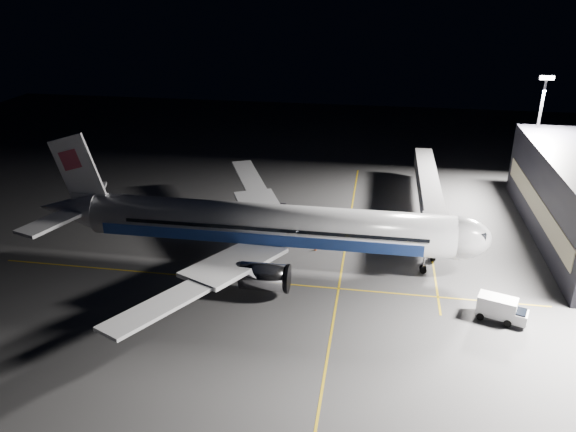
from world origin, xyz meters
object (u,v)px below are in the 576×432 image
(safety_cone_b, at_px, (307,219))
(safety_cone_c, at_px, (298,233))
(floodlight_mast_north, at_px, (538,125))
(service_truck, at_px, (501,309))
(safety_cone_a, at_px, (315,248))
(jet_bridge, at_px, (429,191))
(baggage_tug, at_px, (282,210))
(airliner, at_px, (261,225))

(safety_cone_b, distance_m, safety_cone_c, 5.51)
(floodlight_mast_north, xyz_separation_m, service_truck, (-11.52, -41.77, -10.89))
(floodlight_mast_north, xyz_separation_m, safety_cone_a, (-34.12, -27.99, -12.10))
(jet_bridge, relative_size, safety_cone_c, 65.43)
(jet_bridge, bearing_deg, baggage_tug, -173.41)
(service_truck, bearing_deg, safety_cone_a, 167.38)
(jet_bridge, relative_size, safety_cone_a, 64.36)
(safety_cone_b, bearing_deg, service_truck, -43.48)
(safety_cone_a, distance_m, safety_cone_b, 10.31)
(service_truck, distance_m, baggage_tug, 38.69)
(safety_cone_a, bearing_deg, airliner, -150.11)
(jet_bridge, height_order, service_truck, jet_bridge)
(airliner, relative_size, baggage_tug, 22.81)
(jet_bridge, bearing_deg, floodlight_mast_north, 37.74)
(baggage_tug, height_order, safety_cone_b, baggage_tug)
(floodlight_mast_north, height_order, safety_cone_a, floodlight_mast_north)
(baggage_tug, bearing_deg, safety_cone_c, -60.38)
(jet_bridge, xyz_separation_m, safety_cone_b, (-18.61, -4.06, -4.31))
(jet_bridge, bearing_deg, safety_cone_b, -167.71)
(floodlight_mast_north, relative_size, safety_cone_a, 38.73)
(floodlight_mast_north, height_order, safety_cone_b, floodlight_mast_north)
(floodlight_mast_north, xyz_separation_m, safety_cone_c, (-37.31, -23.45, -12.11))
(safety_cone_b, bearing_deg, floodlight_mast_north, 26.16)
(airliner, height_order, jet_bridge, airliner)
(service_truck, bearing_deg, airliner, -179.55)
(baggage_tug, height_order, safety_cone_c, baggage_tug)
(service_truck, relative_size, baggage_tug, 2.15)
(jet_bridge, distance_m, safety_cone_c, 21.96)
(floodlight_mast_north, bearing_deg, service_truck, -105.42)
(jet_bridge, distance_m, floodlight_mast_north, 24.06)
(jet_bridge, height_order, safety_cone_a, jet_bridge)
(service_truck, bearing_deg, baggage_tug, 158.14)
(airliner, distance_m, jet_bridge, 29.31)
(baggage_tug, relative_size, safety_cone_c, 5.13)
(safety_cone_c, bearing_deg, jet_bridge, 26.25)
(safety_cone_a, bearing_deg, baggage_tug, 120.66)
(service_truck, bearing_deg, jet_bridge, 121.87)
(floodlight_mast_north, xyz_separation_m, safety_cone_b, (-36.61, -17.99, -12.10))
(airliner, bearing_deg, floodlight_mast_north, 37.91)
(safety_cone_b, bearing_deg, baggage_tug, 161.72)
(airliner, relative_size, safety_cone_a, 115.03)
(safety_cone_c, bearing_deg, safety_cone_b, 82.71)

